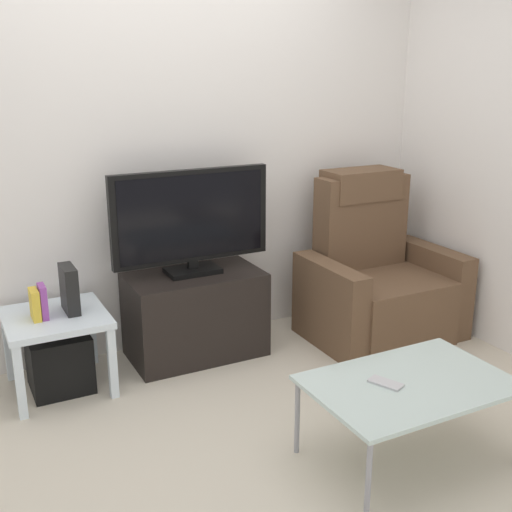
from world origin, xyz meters
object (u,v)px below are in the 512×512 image
object	(u,v)px
subwoofer_box	(59,361)
cell_phone	(386,383)
tv_stand	(195,314)
coffee_table	(410,386)
recliner_armchair	(376,280)
book_middle	(43,302)
book_leftmost	(35,305)
side_table	(56,326)
game_console	(69,289)
television	(191,219)

from	to	relation	value
subwoofer_box	cell_phone	size ratio (longest dim) A/B	2.17
tv_stand	coffee_table	distance (m)	1.54
recliner_armchair	cell_phone	bearing A→B (deg)	-126.24
tv_stand	coffee_table	bearing A→B (deg)	-73.43
subwoofer_box	book_middle	xyz separation A→B (m)	(-0.06, -0.02, 0.37)
book_leftmost	subwoofer_box	bearing A→B (deg)	11.31
side_table	cell_phone	size ratio (longest dim) A/B	3.60
tv_stand	game_console	xyz separation A→B (m)	(-0.75, -0.05, 0.31)
cell_phone	recliner_armchair	bearing A→B (deg)	30.38
tv_stand	side_table	world-z (taller)	tv_stand
tv_stand	recliner_armchair	bearing A→B (deg)	-10.41
book_middle	cell_phone	distance (m)	1.84
book_leftmost	game_console	size ratio (longest dim) A/B	0.64
tv_stand	recliner_armchair	distance (m)	1.24
recliner_armchair	subwoofer_box	size ratio (longest dim) A/B	3.32
tv_stand	subwoofer_box	world-z (taller)	tv_stand
book_middle	cell_phone	world-z (taller)	book_middle
tv_stand	recliner_armchair	world-z (taller)	recliner_armchair
cell_phone	side_table	bearing A→B (deg)	106.58
recliner_armchair	book_middle	world-z (taller)	recliner_armchair
side_table	cell_phone	bearing A→B (deg)	-49.84
coffee_table	book_middle	bearing A→B (deg)	133.82
television	game_console	bearing A→B (deg)	-174.81
coffee_table	subwoofer_box	bearing A→B (deg)	132.16
book_leftmost	book_middle	bearing A→B (deg)	0.00
television	cell_phone	distance (m)	1.57
recliner_armchair	side_table	distance (m)	2.06
recliner_armchair	book_middle	bearing A→B (deg)	175.93
cell_phone	coffee_table	bearing A→B (deg)	-38.79
subwoofer_box	game_console	distance (m)	0.42
side_table	book_leftmost	world-z (taller)	book_leftmost
tv_stand	recliner_armchair	xyz separation A→B (m)	(1.21, -0.22, 0.11)
television	cell_phone	world-z (taller)	television
side_table	recliner_armchair	bearing A→B (deg)	-4.55
recliner_armchair	book_middle	xyz separation A→B (m)	(-2.11, 0.14, 0.16)
television	subwoofer_box	distance (m)	1.10
game_console	book_leftmost	bearing A→B (deg)	-171.03
television	game_console	distance (m)	0.81
television	recliner_armchair	distance (m)	1.33
television	side_table	xyz separation A→B (m)	(-0.84, -0.08, -0.49)
side_table	book_leftmost	distance (m)	0.18
book_middle	coffee_table	world-z (taller)	book_middle
subwoofer_box	tv_stand	bearing A→B (deg)	4.04
television	game_console	world-z (taller)	television
tv_stand	cell_phone	bearing A→B (deg)	-77.29
tv_stand	television	size ratio (longest dim) A/B	0.83
book_middle	game_console	world-z (taller)	game_console
tv_stand	book_leftmost	size ratio (longest dim) A/B	4.90
subwoofer_box	game_console	bearing A→B (deg)	6.34
subwoofer_box	book_leftmost	bearing A→B (deg)	-168.69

